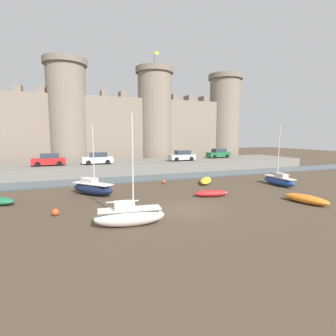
{
  "coord_description": "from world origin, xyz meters",
  "views": [
    {
      "loc": [
        -8.39,
        -16.97,
        5.43
      ],
      "look_at": [
        0.18,
        4.9,
        2.5
      ],
      "focal_mm": 28.0,
      "sensor_mm": 36.0,
      "label": 1
    }
  ],
  "objects": [
    {
      "name": "castle",
      "position": [
        -0.0,
        31.24,
        8.06
      ],
      "size": [
        53.93,
        7.1,
        20.96
      ],
      "color": "gray",
      "rests_on": "ground"
    },
    {
      "name": "water_channel",
      "position": [
        0.0,
        14.49,
        0.05
      ],
      "size": [
        80.0,
        4.5,
        0.1
      ],
      "primitive_type": "cube",
      "color": "#3D4C56",
      "rests_on": "ground"
    },
    {
      "name": "rowboat_foreground_centre",
      "position": [
        9.47,
        -1.85,
        0.36
      ],
      "size": [
        1.9,
        3.81,
        0.69
      ],
      "color": "orange",
      "rests_on": "ground"
    },
    {
      "name": "quay_road",
      "position": [
        0.0,
        21.74,
        0.74
      ],
      "size": [
        58.83,
        10.0,
        1.48
      ],
      "primitive_type": "cube",
      "color": "slate",
      "rests_on": "ground"
    },
    {
      "name": "car_quay_east",
      "position": [
        16.81,
        22.8,
        2.25
      ],
      "size": [
        4.12,
        1.91,
        1.62
      ],
      "color": "#1E6638",
      "rests_on": "quay_road"
    },
    {
      "name": "rowboat_near_channel_left",
      "position": [
        6.39,
        8.9,
        0.33
      ],
      "size": [
        3.27,
        3.93,
        0.62
      ],
      "color": "yellow",
      "rests_on": "ground"
    },
    {
      "name": "sailboat_midflat_right",
      "position": [
        -6.24,
        7.48,
        0.65
      ],
      "size": [
        3.98,
        4.37,
        6.43
      ],
      "color": "#141E3D",
      "rests_on": "ground"
    },
    {
      "name": "mooring_buoy_near_shore",
      "position": [
        -9.21,
        1.91,
        0.24
      ],
      "size": [
        0.49,
        0.49,
        0.49
      ],
      "primitive_type": "sphere",
      "color": "#E04C1E",
      "rests_on": "ground"
    },
    {
      "name": "car_quay_centre_east",
      "position": [
        -10.45,
        20.54,
        2.25
      ],
      "size": [
        4.12,
        1.91,
        1.62
      ],
      "color": "red",
      "rests_on": "quay_road"
    },
    {
      "name": "car_quay_centre_west",
      "position": [
        8.6,
        20.32,
        2.25
      ],
      "size": [
        4.12,
        1.91,
        1.62
      ],
      "color": "#B2B5B7",
      "rests_on": "quay_road"
    },
    {
      "name": "mooring_buoy_off_centre",
      "position": [
        1.84,
        10.47,
        0.21
      ],
      "size": [
        0.41,
        0.41,
        0.41
      ],
      "primitive_type": "sphere",
      "color": "#E04C1E",
      "rests_on": "ground"
    },
    {
      "name": "sailboat_foreground_right",
      "position": [
        -4.97,
        -1.93,
        0.65
      ],
      "size": [
        4.35,
        1.7,
        6.71
      ],
      "color": "silver",
      "rests_on": "ground"
    },
    {
      "name": "ground_plane",
      "position": [
        0.0,
        0.0,
        0.0
      ],
      "size": [
        160.0,
        160.0,
        0.0
      ],
      "primitive_type": "plane",
      "color": "#4C3D2D"
    },
    {
      "name": "sailboat_midflat_left",
      "position": [
        13.1,
        4.76,
        0.58
      ],
      "size": [
        1.25,
        4.53,
        6.42
      ],
      "color": "#234793",
      "rests_on": "ground"
    },
    {
      "name": "rowboat_near_channel_right",
      "position": [
        3.57,
        2.92,
        0.32
      ],
      "size": [
        3.21,
        1.58,
        0.6
      ],
      "color": "red",
      "rests_on": "ground"
    },
    {
      "name": "car_quay_west",
      "position": [
        -4.3,
        20.13,
        2.25
      ],
      "size": [
        4.12,
        1.91,
        1.62
      ],
      "color": "silver",
      "rests_on": "quay_road"
    }
  ]
}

